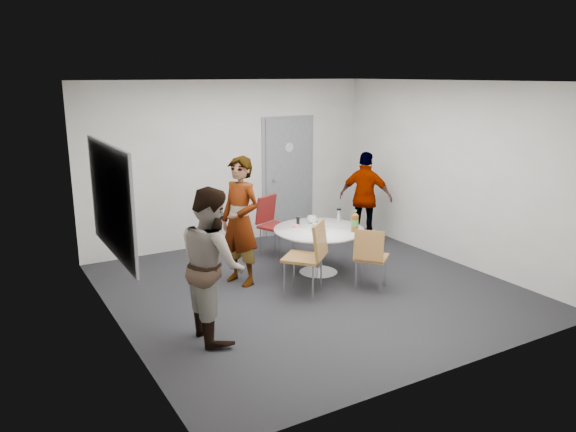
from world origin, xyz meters
TOP-DOWN VIEW (x-y plane):
  - floor at (0.00, 0.00)m, footprint 5.00×5.00m
  - ceiling at (0.00, 0.00)m, footprint 5.00×5.00m
  - wall_back at (0.00, 2.50)m, footprint 5.00×0.00m
  - wall_left at (-2.50, 0.00)m, footprint 0.00×5.00m
  - wall_right at (2.50, 0.00)m, footprint 0.00×5.00m
  - wall_front at (0.00, -2.50)m, footprint 5.00×0.00m
  - door at (1.10, 2.48)m, footprint 1.02×0.17m
  - whiteboard at (-2.46, 0.20)m, footprint 0.04×1.90m
  - table at (0.44, 0.42)m, footprint 1.28×1.28m
  - chair_near_left at (-0.13, -0.22)m, footprint 0.68×0.68m
  - chair_near_right at (0.64, -0.46)m, footprint 0.59×0.59m
  - chair_far at (0.24, 1.49)m, footprint 0.60×0.63m
  - person_main at (-0.70, 0.64)m, footprint 0.61×0.74m
  - person_left at (-1.65, -0.66)m, footprint 0.67×0.84m
  - person_right at (1.95, 1.35)m, footprint 0.85×0.95m

SIDE VIEW (x-z plane):
  - floor at x=0.00m, z-range 0.00..0.00m
  - chair_near_right at x=0.64m, z-range 0.09..0.94m
  - table at x=0.44m, z-range 0.09..1.06m
  - chair_far at x=0.24m, z-range 0.11..1.06m
  - chair_near_left at x=-0.13m, z-range 0.11..1.09m
  - person_right at x=1.95m, z-range 0.00..1.54m
  - person_left at x=-1.65m, z-range 0.00..1.66m
  - person_main at x=-0.70m, z-range 0.00..1.75m
  - door at x=1.10m, z-range -0.03..2.09m
  - wall_back at x=0.00m, z-range -1.15..3.85m
  - wall_left at x=-2.50m, z-range -1.15..3.85m
  - wall_right at x=2.50m, z-range -1.15..3.85m
  - wall_front at x=0.00m, z-range -1.15..3.85m
  - whiteboard at x=-2.46m, z-range 0.82..2.08m
  - ceiling at x=0.00m, z-range 2.70..2.70m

